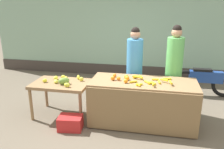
{
  "coord_description": "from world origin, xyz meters",
  "views": [
    {
      "loc": [
        0.56,
        -4.14,
        2.3
      ],
      "look_at": [
        -0.3,
        0.15,
        0.92
      ],
      "focal_mm": 37.11,
      "sensor_mm": 36.0,
      "label": 1
    }
  ],
  "objects_px": {
    "vendor_woman_blue_shirt": "(134,69)",
    "vendor_woman_green_shirt": "(174,70)",
    "produce_crate": "(70,123)",
    "parked_motorcycle": "(205,81)",
    "produce_sack": "(107,95)"
  },
  "relations": [
    {
      "from": "parked_motorcycle",
      "to": "produce_crate",
      "type": "relative_size",
      "value": 3.64
    },
    {
      "from": "vendor_woman_green_shirt",
      "to": "produce_sack",
      "type": "height_order",
      "value": "vendor_woman_green_shirt"
    },
    {
      "from": "vendor_woman_blue_shirt",
      "to": "vendor_woman_green_shirt",
      "type": "height_order",
      "value": "vendor_woman_green_shirt"
    },
    {
      "from": "vendor_woman_green_shirt",
      "to": "produce_sack",
      "type": "bearing_deg",
      "value": 179.94
    },
    {
      "from": "vendor_woman_blue_shirt",
      "to": "produce_crate",
      "type": "bearing_deg",
      "value": -132.02
    },
    {
      "from": "vendor_woman_green_shirt",
      "to": "produce_crate",
      "type": "bearing_deg",
      "value": -148.74
    },
    {
      "from": "vendor_woman_green_shirt",
      "to": "parked_motorcycle",
      "type": "relative_size",
      "value": 1.17
    },
    {
      "from": "vendor_woman_blue_shirt",
      "to": "vendor_woman_green_shirt",
      "type": "xyz_separation_m",
      "value": [
        0.82,
        -0.03,
        0.03
      ]
    },
    {
      "from": "vendor_woman_green_shirt",
      "to": "produce_crate",
      "type": "xyz_separation_m",
      "value": [
        -1.88,
        -1.14,
        -0.81
      ]
    },
    {
      "from": "parked_motorcycle",
      "to": "vendor_woman_green_shirt",
      "type": "bearing_deg",
      "value": -129.06
    },
    {
      "from": "parked_motorcycle",
      "to": "produce_sack",
      "type": "height_order",
      "value": "parked_motorcycle"
    },
    {
      "from": "vendor_woman_blue_shirt",
      "to": "vendor_woman_green_shirt",
      "type": "bearing_deg",
      "value": -2.21
    },
    {
      "from": "vendor_woman_blue_shirt",
      "to": "produce_sack",
      "type": "height_order",
      "value": "vendor_woman_blue_shirt"
    },
    {
      "from": "produce_crate",
      "to": "produce_sack",
      "type": "xyz_separation_m",
      "value": [
        0.45,
        1.14,
        0.13
      ]
    },
    {
      "from": "vendor_woman_green_shirt",
      "to": "parked_motorcycle",
      "type": "xyz_separation_m",
      "value": [
        0.87,
        1.07,
        -0.54
      ]
    }
  ]
}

